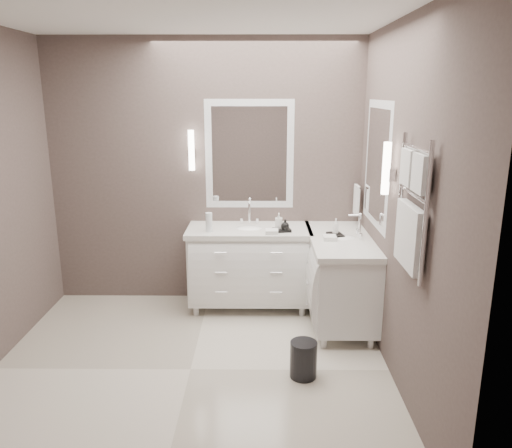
{
  "coord_description": "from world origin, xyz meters",
  "views": [
    {
      "loc": [
        0.56,
        -3.58,
        2.17
      ],
      "look_at": [
        0.52,
        0.7,
        1.03
      ],
      "focal_mm": 35.0,
      "sensor_mm": 36.0,
      "label": 1
    }
  ],
  "objects_px": {
    "vanity_right": "(340,274)",
    "towel_ladder": "(411,214)",
    "waste_bin": "(303,359)",
    "vanity_back": "(249,262)"
  },
  "relations": [
    {
      "from": "vanity_back",
      "to": "vanity_right",
      "type": "bearing_deg",
      "value": -20.38
    },
    {
      "from": "towel_ladder",
      "to": "waste_bin",
      "type": "height_order",
      "value": "towel_ladder"
    },
    {
      "from": "vanity_right",
      "to": "towel_ladder",
      "type": "bearing_deg",
      "value": -80.16
    },
    {
      "from": "vanity_right",
      "to": "waste_bin",
      "type": "bearing_deg",
      "value": -113.16
    },
    {
      "from": "vanity_back",
      "to": "vanity_right",
      "type": "xyz_separation_m",
      "value": [
        0.88,
        -0.33,
        0.0
      ]
    },
    {
      "from": "vanity_right",
      "to": "towel_ladder",
      "type": "xyz_separation_m",
      "value": [
        0.23,
        -1.3,
        0.91
      ]
    },
    {
      "from": "vanity_back",
      "to": "waste_bin",
      "type": "bearing_deg",
      "value": -71.16
    },
    {
      "from": "vanity_back",
      "to": "vanity_right",
      "type": "relative_size",
      "value": 1.0
    },
    {
      "from": "vanity_back",
      "to": "towel_ladder",
      "type": "bearing_deg",
      "value": -55.9
    },
    {
      "from": "vanity_back",
      "to": "vanity_right",
      "type": "height_order",
      "value": "same"
    }
  ]
}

